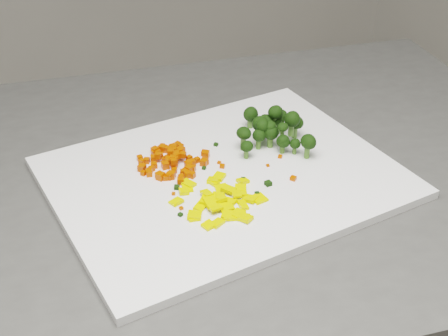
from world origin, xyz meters
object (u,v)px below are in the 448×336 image
carrot_pile (173,156)px  pepper_pile (220,195)px  cutting_board (224,177)px  broccoli_pile (275,126)px

carrot_pile → pepper_pile: bearing=-84.0°
cutting_board → broccoli_pile: 0.13m
carrot_pile → cutting_board: bearing=-49.9°
carrot_pile → pepper_pile: size_ratio=0.86×
cutting_board → broccoli_pile: broccoli_pile is taller
cutting_board → carrot_pile: 0.08m
broccoli_pile → cutting_board: bearing=-163.7°
cutting_board → broccoli_pile: size_ratio=3.75×
carrot_pile → pepper_pile: 0.12m
carrot_pile → broccoli_pile: (0.17, -0.03, 0.02)m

